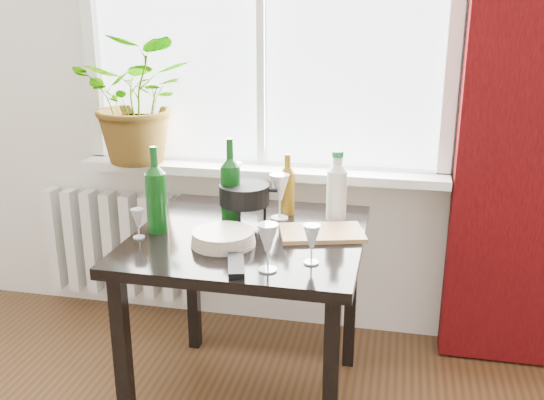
% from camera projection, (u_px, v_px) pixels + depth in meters
% --- Properties ---
extents(windowsill, '(1.72, 0.20, 0.04)m').
position_uv_depth(windowsill, '(260.00, 170.00, 2.82)').
color(windowsill, white).
rests_on(windowsill, ground).
extents(curtain, '(0.50, 0.12, 2.56)m').
position_uv_depth(curtain, '(528.00, 74.00, 2.43)').
color(curtain, '#370506').
rests_on(curtain, ground).
extents(radiator, '(0.80, 0.10, 0.55)m').
position_uv_depth(radiator, '(121.00, 244.00, 3.14)').
color(radiator, white).
rests_on(radiator, ground).
extents(table, '(0.85, 0.85, 0.74)m').
position_uv_depth(table, '(249.00, 256.00, 2.30)').
color(table, black).
rests_on(table, ground).
extents(potted_plant, '(0.57, 0.51, 0.60)m').
position_uv_depth(potted_plant, '(139.00, 99.00, 2.80)').
color(potted_plant, '#3B721E').
rests_on(potted_plant, windowsill).
extents(wine_bottle_left, '(0.10, 0.10, 0.33)m').
position_uv_depth(wine_bottle_left, '(156.00, 189.00, 2.25)').
color(wine_bottle_left, '#0B3E0F').
rests_on(wine_bottle_left, table).
extents(wine_bottle_right, '(0.09, 0.09, 0.34)m').
position_uv_depth(wine_bottle_right, '(230.00, 180.00, 2.36)').
color(wine_bottle_right, '#0B3E0F').
rests_on(wine_bottle_right, table).
extents(bottle_amber, '(0.06, 0.06, 0.25)m').
position_uv_depth(bottle_amber, '(287.00, 184.00, 2.45)').
color(bottle_amber, brown).
rests_on(bottle_amber, table).
extents(cleaning_bottle, '(0.09, 0.09, 0.28)m').
position_uv_depth(cleaning_bottle, '(337.00, 185.00, 2.38)').
color(cleaning_bottle, silver).
rests_on(cleaning_bottle, table).
extents(wineglass_front_right, '(0.08, 0.08, 0.16)m').
position_uv_depth(wineglass_front_right, '(268.00, 247.00, 1.93)').
color(wineglass_front_right, silver).
rests_on(wineglass_front_right, table).
extents(wineglass_far_right, '(0.06, 0.06, 0.14)m').
position_uv_depth(wineglass_far_right, '(312.00, 244.00, 1.98)').
color(wineglass_far_right, silver).
rests_on(wineglass_far_right, table).
extents(wineglass_back_center, '(0.10, 0.10, 0.19)m').
position_uv_depth(wineglass_back_center, '(279.00, 196.00, 2.40)').
color(wineglass_back_center, silver).
rests_on(wineglass_back_center, table).
extents(wineglass_back_left, '(0.09, 0.09, 0.19)m').
position_uv_depth(wineglass_back_left, '(233.00, 183.00, 2.59)').
color(wineglass_back_left, silver).
rests_on(wineglass_back_left, table).
extents(wineglass_front_left, '(0.06, 0.06, 0.11)m').
position_uv_depth(wineglass_front_left, '(138.00, 223.00, 2.21)').
color(wineglass_front_left, '#B4B8C2').
rests_on(wineglass_front_left, table).
extents(plate_stack, '(0.29, 0.29, 0.05)m').
position_uv_depth(plate_stack, '(223.00, 238.00, 2.16)').
color(plate_stack, beige).
rests_on(plate_stack, table).
extents(fondue_pot, '(0.23, 0.21, 0.15)m').
position_uv_depth(fondue_pot, '(244.00, 203.00, 2.37)').
color(fondue_pot, black).
rests_on(fondue_pot, table).
extents(tv_remote, '(0.10, 0.18, 0.02)m').
position_uv_depth(tv_remote, '(236.00, 265.00, 1.97)').
color(tv_remote, black).
rests_on(tv_remote, table).
extents(cutting_board, '(0.35, 0.27, 0.02)m').
position_uv_depth(cutting_board, '(322.00, 233.00, 2.25)').
color(cutting_board, '#AE824E').
rests_on(cutting_board, table).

